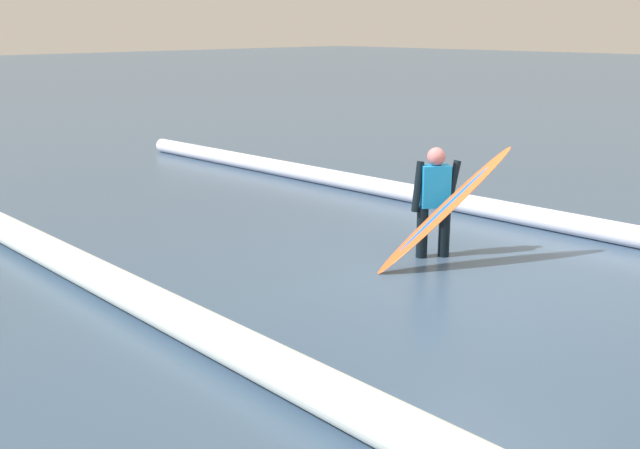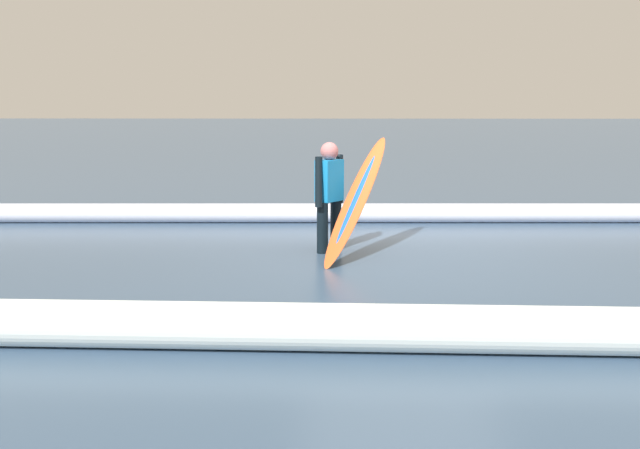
{
  "view_description": "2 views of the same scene",
  "coord_description": "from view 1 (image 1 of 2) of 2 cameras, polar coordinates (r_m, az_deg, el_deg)",
  "views": [
    {
      "loc": [
        -4.31,
        6.79,
        2.77
      ],
      "look_at": [
        1.24,
        1.3,
        0.66
      ],
      "focal_mm": 41.77,
      "sensor_mm": 36.0,
      "label": 1
    },
    {
      "loc": [
        0.9,
        8.44,
        1.86
      ],
      "look_at": [
        1.01,
        1.55,
        0.66
      ],
      "focal_mm": 40.34,
      "sensor_mm": 36.0,
      "label": 2
    }
  ],
  "objects": [
    {
      "name": "surfer",
      "position": [
        9.07,
        8.78,
        2.13
      ],
      "size": [
        0.36,
        0.56,
        1.36
      ],
      "rotation": [
        0.0,
        0.0,
        0.94
      ],
      "color": "black",
      "rests_on": "ground_plane"
    },
    {
      "name": "ground_plane",
      "position": [
        8.51,
        12.21,
        -4.23
      ],
      "size": [
        131.74,
        131.74,
        0.0
      ],
      "primitive_type": "plane",
      "color": "#38506C"
    },
    {
      "name": "surfboard",
      "position": [
        8.71,
        9.54,
        1.13
      ],
      "size": [
        0.99,
        1.63,
        1.42
      ],
      "color": "#E55926",
      "rests_on": "ground_plane"
    }
  ]
}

